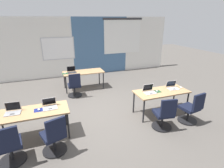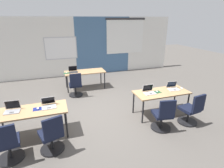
{
  "view_description": "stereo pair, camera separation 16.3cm",
  "coord_description": "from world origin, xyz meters",
  "px_view_note": "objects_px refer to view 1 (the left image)",
  "views": [
    {
      "loc": [
        -1.27,
        -4.62,
        2.74
      ],
      "look_at": [
        0.49,
        0.21,
        0.82
      ],
      "focal_mm": 28.53,
      "sensor_mm": 36.0,
      "label": 1
    },
    {
      "loc": [
        -1.12,
        -4.68,
        2.74
      ],
      "look_at": [
        0.49,
        0.21,
        0.82
      ],
      "focal_mm": 28.53,
      "sensor_mm": 36.0,
      "label": 2
    }
  ],
  "objects_px": {
    "laptop_near_right_inner": "(149,91)",
    "chair_near_left_end": "(10,148)",
    "mouse_near_left_inner": "(39,109)",
    "desk_near_right": "(161,93)",
    "mouse_near_right_inner": "(157,91)",
    "chair_near_left_inner": "(54,138)",
    "laptop_near_left_inner": "(50,106)",
    "laptop_near_left_end": "(13,111)",
    "desk_far_center": "(83,73)",
    "chair_near_right_inner": "(164,116)",
    "mouse_near_right_end": "(181,87)",
    "chair_far_left": "(75,87)",
    "mouse_far_left": "(65,73)",
    "laptop_far_left": "(72,71)",
    "laptop_near_right_end": "(173,87)",
    "desk_near_left": "(33,114)",
    "chair_near_right_end": "(191,110)"
  },
  "relations": [
    {
      "from": "chair_near_left_end",
      "to": "laptop_far_left",
      "type": "bearing_deg",
      "value": -125.2
    },
    {
      "from": "laptop_near_right_inner",
      "to": "chair_near_right_inner",
      "type": "bearing_deg",
      "value": -90.87
    },
    {
      "from": "mouse_near_right_inner",
      "to": "chair_near_left_end",
      "type": "bearing_deg",
      "value": -168.89
    },
    {
      "from": "laptop_near_left_inner",
      "to": "laptop_near_left_end",
      "type": "xyz_separation_m",
      "value": [
        -0.79,
        0.02,
        0.0
      ]
    },
    {
      "from": "laptop_near_left_inner",
      "to": "chair_near_left_inner",
      "type": "xyz_separation_m",
      "value": [
        0.02,
        -0.76,
        -0.39
      ]
    },
    {
      "from": "desk_near_right",
      "to": "mouse_near_right_inner",
      "type": "distance_m",
      "value": 0.17
    },
    {
      "from": "mouse_near_left_inner",
      "to": "laptop_near_right_inner",
      "type": "height_order",
      "value": "laptop_near_right_inner"
    },
    {
      "from": "desk_near_left",
      "to": "laptop_near_left_end",
      "type": "distance_m",
      "value": 0.43
    },
    {
      "from": "laptop_near_right_inner",
      "to": "chair_near_left_end",
      "type": "height_order",
      "value": "laptop_near_right_inner"
    },
    {
      "from": "desk_near_right",
      "to": "laptop_near_left_end",
      "type": "xyz_separation_m",
      "value": [
        -3.91,
        0.08,
        0.11
      ]
    },
    {
      "from": "mouse_near_right_inner",
      "to": "chair_near_right_end",
      "type": "bearing_deg",
      "value": -50.62
    },
    {
      "from": "chair_near_left_inner",
      "to": "laptop_near_left_inner",
      "type": "bearing_deg",
      "value": -106.81
    },
    {
      "from": "desk_near_right",
      "to": "laptop_near_right_inner",
      "type": "distance_m",
      "value": 0.41
    },
    {
      "from": "chair_far_left",
      "to": "mouse_near_left_inner",
      "type": "bearing_deg",
      "value": 61.85
    },
    {
      "from": "desk_far_center",
      "to": "chair_near_right_inner",
      "type": "distance_m",
      "value": 3.8
    },
    {
      "from": "laptop_near_left_inner",
      "to": "chair_far_left",
      "type": "xyz_separation_m",
      "value": [
        0.88,
        2.05,
        -0.39
      ]
    },
    {
      "from": "laptop_near_right_inner",
      "to": "laptop_near_right_end",
      "type": "bearing_deg",
      "value": 2.46
    },
    {
      "from": "laptop_near_left_inner",
      "to": "chair_near_right_end",
      "type": "relative_size",
      "value": 0.38
    },
    {
      "from": "chair_near_left_inner",
      "to": "chair_near_right_inner",
      "type": "relative_size",
      "value": 1.0
    },
    {
      "from": "desk_far_center",
      "to": "desk_near_right",
      "type": "bearing_deg",
      "value": -57.99
    },
    {
      "from": "desk_near_right",
      "to": "mouse_near_right_inner",
      "type": "height_order",
      "value": "mouse_near_right_inner"
    },
    {
      "from": "laptop_near_right_inner",
      "to": "laptop_far_left",
      "type": "height_order",
      "value": "laptop_near_right_inner"
    },
    {
      "from": "mouse_far_left",
      "to": "chair_near_left_end",
      "type": "bearing_deg",
      "value": -112.64
    },
    {
      "from": "desk_near_right",
      "to": "chair_far_left",
      "type": "xyz_separation_m",
      "value": [
        -2.23,
        2.11,
        -0.28
      ]
    },
    {
      "from": "desk_near_right",
      "to": "mouse_far_left",
      "type": "distance_m",
      "value": 3.7
    },
    {
      "from": "mouse_near_left_inner",
      "to": "chair_near_right_inner",
      "type": "relative_size",
      "value": 0.12
    },
    {
      "from": "chair_near_left_inner",
      "to": "laptop_near_right_end",
      "type": "xyz_separation_m",
      "value": [
        3.53,
        0.78,
        0.39
      ]
    },
    {
      "from": "chair_near_left_inner",
      "to": "mouse_near_right_inner",
      "type": "relative_size",
      "value": 8.24
    },
    {
      "from": "chair_near_right_inner",
      "to": "chair_near_right_end",
      "type": "distance_m",
      "value": 0.88
    },
    {
      "from": "desk_far_center",
      "to": "mouse_near_right_end",
      "type": "relative_size",
      "value": 15.81
    },
    {
      "from": "desk_near_right",
      "to": "laptop_near_left_inner",
      "type": "xyz_separation_m",
      "value": [
        -3.12,
        0.06,
        0.11
      ]
    },
    {
      "from": "desk_far_center",
      "to": "chair_near_right_inner",
      "type": "height_order",
      "value": "chair_near_right_inner"
    },
    {
      "from": "chair_near_right_inner",
      "to": "laptop_near_right_end",
      "type": "distance_m",
      "value": 1.24
    },
    {
      "from": "chair_far_left",
      "to": "mouse_far_left",
      "type": "bearing_deg",
      "value": -70.04
    },
    {
      "from": "laptop_near_right_inner",
      "to": "laptop_near_right_end",
      "type": "relative_size",
      "value": 0.91
    },
    {
      "from": "laptop_near_left_inner",
      "to": "chair_near_left_inner",
      "type": "height_order",
      "value": "laptop_near_left_inner"
    },
    {
      "from": "mouse_near_right_inner",
      "to": "desk_far_center",
      "type": "bearing_deg",
      "value": 119.98
    },
    {
      "from": "chair_near_left_end",
      "to": "chair_near_right_end",
      "type": "xyz_separation_m",
      "value": [
        4.4,
        -0.02,
        0.0
      ]
    },
    {
      "from": "desk_near_right",
      "to": "desk_far_center",
      "type": "height_order",
      "value": "same"
    },
    {
      "from": "mouse_near_left_inner",
      "to": "chair_near_left_end",
      "type": "bearing_deg",
      "value": -127.36
    },
    {
      "from": "chair_near_right_inner",
      "to": "mouse_far_left",
      "type": "height_order",
      "value": "chair_near_right_inner"
    },
    {
      "from": "chair_near_left_inner",
      "to": "mouse_far_left",
      "type": "relative_size",
      "value": 8.66
    },
    {
      "from": "desk_near_left",
      "to": "laptop_near_left_end",
      "type": "relative_size",
      "value": 4.65
    },
    {
      "from": "laptop_near_left_end",
      "to": "laptop_far_left",
      "type": "xyz_separation_m",
      "value": [
        1.71,
        2.77,
        -0.0
      ]
    },
    {
      "from": "desk_near_right",
      "to": "laptop_near_left_end",
      "type": "bearing_deg",
      "value": 178.84
    },
    {
      "from": "desk_near_left",
      "to": "desk_near_right",
      "type": "xyz_separation_m",
      "value": [
        3.5,
        0.0,
        0.0
      ]
    },
    {
      "from": "desk_near_right",
      "to": "mouse_near_right_end",
      "type": "distance_m",
      "value": 0.72
    },
    {
      "from": "desk_near_right",
      "to": "mouse_near_right_inner",
      "type": "relative_size",
      "value": 14.34
    },
    {
      "from": "mouse_near_right_end",
      "to": "chair_far_left",
      "type": "height_order",
      "value": "chair_far_left"
    },
    {
      "from": "laptop_far_left",
      "to": "mouse_far_left",
      "type": "xyz_separation_m",
      "value": [
        -0.27,
        -0.09,
        -0.03
      ]
    }
  ]
}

